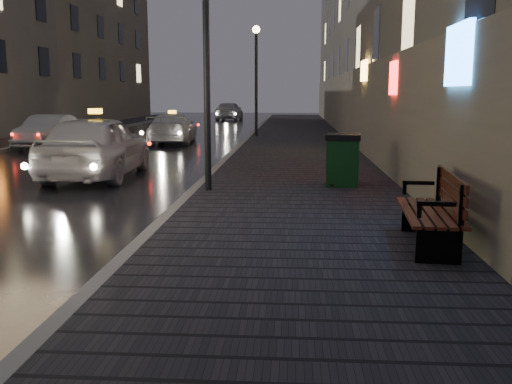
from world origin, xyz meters
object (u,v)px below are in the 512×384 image
(taxi_mid, at_px, (173,128))
(car_left_mid, at_px, (48,131))
(car_far, at_px, (229,111))
(bench, at_px, (436,210))
(lamp_far, at_px, (256,67))
(lamp_near, at_px, (206,33))
(trash_bin, at_px, (343,159))
(taxi_near, at_px, (97,146))

(taxi_mid, bearing_deg, car_left_mid, 24.59)
(car_left_mid, height_order, taxi_mid, car_left_mid)
(taxi_mid, xyz_separation_m, car_far, (0.13, 21.82, 0.11))
(bench, height_order, car_far, car_far)
(lamp_far, distance_m, car_left_mid, 10.18)
(lamp_near, xyz_separation_m, car_left_mid, (-8.30, 10.82, -2.81))
(trash_bin, relative_size, taxi_near, 0.24)
(lamp_near, distance_m, bench, 6.48)
(lamp_near, relative_size, taxi_near, 1.06)
(bench, bearing_deg, taxi_mid, 117.29)
(car_far, bearing_deg, car_left_mid, 82.45)
(bench, distance_m, taxi_near, 10.11)
(bench, relative_size, taxi_near, 0.41)
(trash_bin, bearing_deg, lamp_far, 108.56)
(bench, height_order, car_left_mid, car_left_mid)
(lamp_far, bearing_deg, taxi_near, -104.29)
(taxi_mid, distance_m, car_far, 21.82)
(lamp_far, bearing_deg, bench, -79.42)
(lamp_far, xyz_separation_m, bench, (3.81, -20.41, -2.83))
(car_far, bearing_deg, taxi_mid, 93.23)
(lamp_near, height_order, taxi_mid, lamp_near)
(taxi_near, bearing_deg, bench, 133.50)
(trash_bin, xyz_separation_m, taxi_near, (-6.38, 1.84, 0.10))
(car_left_mid, bearing_deg, taxi_near, -60.51)
(lamp_far, distance_m, taxi_mid, 5.28)
(lamp_far, xyz_separation_m, taxi_near, (-3.40, -13.33, -2.64))
(trash_bin, xyz_separation_m, car_left_mid, (-11.28, 9.98, -0.07))
(trash_bin, height_order, car_left_mid, car_left_mid)
(lamp_far, height_order, trash_bin, lamp_far)
(lamp_near, distance_m, trash_bin, 4.14)
(bench, bearing_deg, trash_bin, 103.56)
(taxi_mid, bearing_deg, bench, 108.26)
(taxi_mid, bearing_deg, lamp_far, -148.87)
(lamp_far, height_order, car_far, lamp_far)
(lamp_far, bearing_deg, car_left_mid, -148.02)
(bench, bearing_deg, car_left_mid, 133.11)
(trash_bin, relative_size, car_left_mid, 0.29)
(bench, height_order, taxi_mid, taxi_mid)
(lamp_far, relative_size, car_far, 1.16)
(lamp_near, xyz_separation_m, taxi_near, (-3.40, 2.67, -2.64))
(trash_bin, distance_m, taxi_mid, 14.21)
(trash_bin, xyz_separation_m, taxi_mid, (-6.62, 12.57, -0.08))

